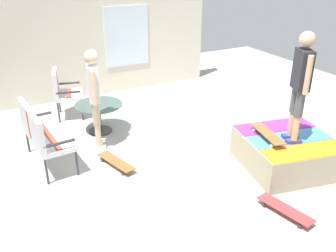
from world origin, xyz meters
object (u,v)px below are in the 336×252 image
(skate_ramp, at_px, (289,152))
(skateboard_by_bench, at_px, (116,162))
(person_watching, at_px, (94,92))
(skateboard_spare, at_px, (285,209))
(skateboard_on_ramp, at_px, (267,134))
(patio_bench, at_px, (41,131))
(patio_table, at_px, (99,112))
(patio_chair_near_house, at_px, (63,89))
(person_skater, at_px, (301,80))

(skate_ramp, distance_m, skateboard_by_bench, 2.81)
(person_watching, bearing_deg, skate_ramp, -129.16)
(skate_ramp, distance_m, skateboard_spare, 1.33)
(skateboard_by_bench, distance_m, skateboard_spare, 2.71)
(skate_ramp, xyz_separation_m, skateboard_on_ramp, (0.14, 0.37, 0.35))
(skate_ramp, xyz_separation_m, patio_bench, (1.86, 3.51, 0.36))
(patio_table, bearing_deg, person_watching, 159.12)
(patio_bench, xyz_separation_m, person_watching, (0.20, -0.98, 0.42))
(patio_table, distance_m, skateboard_on_ramp, 3.17)
(skate_ramp, xyz_separation_m, skateboard_spare, (-0.94, 0.93, -0.18))
(patio_bench, relative_size, patio_chair_near_house, 1.26)
(skate_ramp, xyz_separation_m, patio_table, (2.64, 2.31, 0.14))
(patio_table, relative_size, person_watching, 0.51)
(patio_bench, distance_m, patio_chair_near_house, 1.96)
(skateboard_by_bench, bearing_deg, skateboard_spare, -144.62)
(patio_table, height_order, skateboard_by_bench, patio_table)
(patio_chair_near_house, xyz_separation_m, skateboard_spare, (-4.60, -1.80, -0.53))
(skate_ramp, xyz_separation_m, person_watching, (2.06, 2.53, 0.78))
(patio_chair_near_house, height_order, skateboard_on_ramp, patio_chair_near_house)
(skateboard_by_bench, height_order, skateboard_spare, same)
(skateboard_on_ramp, bearing_deg, person_skater, -125.00)
(patio_chair_near_house, height_order, skateboard_spare, patio_chair_near_house)
(skate_ramp, distance_m, patio_table, 3.51)
(patio_bench, relative_size, person_skater, 0.76)
(patio_table, distance_m, person_watching, 0.89)
(skateboard_on_ramp, bearing_deg, skateboard_spare, 152.59)
(patio_table, bearing_deg, patio_chair_near_house, 22.37)
(skate_ramp, xyz_separation_m, patio_chair_near_house, (3.66, 2.73, 0.35))
(skateboard_by_bench, xyz_separation_m, skateboard_on_ramp, (-1.13, -2.13, 0.52))
(patio_chair_near_house, height_order, person_watching, person_watching)
(patio_bench, distance_m, skateboard_by_bench, 1.29)
(skateboard_spare, distance_m, skateboard_on_ramp, 1.32)
(patio_chair_near_house, distance_m, skateboard_on_ramp, 4.24)
(patio_table, xyz_separation_m, person_skater, (-2.71, -2.25, 1.10))
(patio_bench, distance_m, skateboard_spare, 3.84)
(patio_table, height_order, skateboard_on_ramp, skateboard_on_ramp)
(skateboard_by_bench, bearing_deg, person_skater, -118.94)
(skate_ramp, relative_size, patio_bench, 1.76)
(patio_bench, relative_size, skateboard_on_ramp, 1.56)
(skate_ramp, bearing_deg, patio_bench, 62.06)
(skateboard_on_ramp, bearing_deg, patio_bench, 61.25)
(patio_table, bearing_deg, skateboard_by_bench, 172.23)
(patio_table, xyz_separation_m, skateboard_on_ramp, (-2.50, -1.94, 0.20))
(skate_ramp, bearing_deg, skateboard_by_bench, 63.06)
(skate_ramp, bearing_deg, skateboard_spare, 135.27)
(skateboard_on_ramp, bearing_deg, patio_chair_near_house, 33.82)
(patio_table, xyz_separation_m, skateboard_spare, (-3.58, -1.38, -0.32))
(person_skater, xyz_separation_m, skateboard_spare, (-0.86, 0.87, -1.42))
(skate_ramp, relative_size, patio_chair_near_house, 2.23)
(skateboard_by_bench, bearing_deg, person_watching, 2.42)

